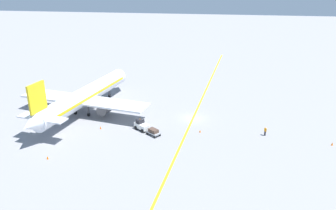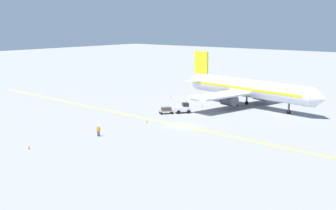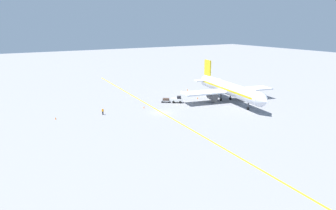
{
  "view_description": "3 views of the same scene",
  "coord_description": "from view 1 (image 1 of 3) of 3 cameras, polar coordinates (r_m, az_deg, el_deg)",
  "views": [
    {
      "loc": [
        4.94,
        -61.19,
        26.92
      ],
      "look_at": [
        -4.87,
        -1.9,
        3.32
      ],
      "focal_mm": 35.0,
      "sensor_mm": 36.0,
      "label": 1
    },
    {
      "loc": [
        60.3,
        46.36,
        17.37
      ],
      "look_at": [
        0.04,
        -3.13,
        3.25
      ],
      "focal_mm": 50.0,
      "sensor_mm": 36.0,
      "label": 2
    },
    {
      "loc": [
        39.49,
        69.89,
        22.27
      ],
      "look_at": [
        0.3,
        3.64,
        2.83
      ],
      "focal_mm": 35.0,
      "sensor_mm": 36.0,
      "label": 3
    }
  ],
  "objects": [
    {
      "name": "ground_crew_worker",
      "position": [
        61.94,
        16.58,
        -4.35
      ],
      "size": [
        0.39,
        0.49,
        1.68
      ],
      "color": "#23232D",
      "rests_on": "ground"
    },
    {
      "name": "airplane_at_gate",
      "position": [
        70.39,
        -14.31,
        1.49
      ],
      "size": [
        28.48,
        35.42,
        10.6
      ],
      "color": "silver",
      "rests_on": "ground"
    },
    {
      "name": "baggage_cart_trailing",
      "position": [
        59.6,
        -2.57,
        -4.62
      ],
      "size": [
        2.92,
        2.67,
        1.24
      ],
      "color": "gray",
      "rests_on": "ground"
    },
    {
      "name": "traffic_cone_near_nose",
      "position": [
        63.44,
        -11.67,
        -3.88
      ],
      "size": [
        0.32,
        0.32,
        0.55
      ],
      "primitive_type": "cone",
      "color": "orange",
      "rests_on": "ground"
    },
    {
      "name": "apron_yellow_centreline",
      "position": [
        67.04,
        4.38,
        -2.3
      ],
      "size": [
        10.71,
        119.59,
        0.01
      ],
      "primitive_type": "cube",
      "rotation": [
        0.0,
        0.0,
        -0.09
      ],
      "color": "yellow",
      "rests_on": "ground"
    },
    {
      "name": "traffic_cone_far_edge",
      "position": [
        55.76,
        -20.25,
        -8.58
      ],
      "size": [
        0.32,
        0.32,
        0.55
      ],
      "primitive_type": "cone",
      "color": "orange",
      "rests_on": "ground"
    },
    {
      "name": "traffic_cone_by_wingtip",
      "position": [
        62.99,
        26.69,
        -6.06
      ],
      "size": [
        0.32,
        0.32,
        0.55
      ],
      "primitive_type": "cone",
      "color": "orange",
      "rests_on": "ground"
    },
    {
      "name": "ground_plane",
      "position": [
        67.04,
        4.38,
        -2.31
      ],
      "size": [
        400.0,
        400.0,
        0.0
      ],
      "primitive_type": "plane",
      "color": "gray"
    },
    {
      "name": "baggage_tug_white",
      "position": [
        61.81,
        -4.61,
        -3.53
      ],
      "size": [
        3.3,
        2.99,
        2.11
      ],
      "color": "white",
      "rests_on": "ground"
    },
    {
      "name": "traffic_cone_mid_apron",
      "position": [
        61.1,
        5.59,
        -4.53
      ],
      "size": [
        0.32,
        0.32,
        0.55
      ],
      "primitive_type": "cone",
      "color": "orange",
      "rests_on": "ground"
    }
  ]
}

